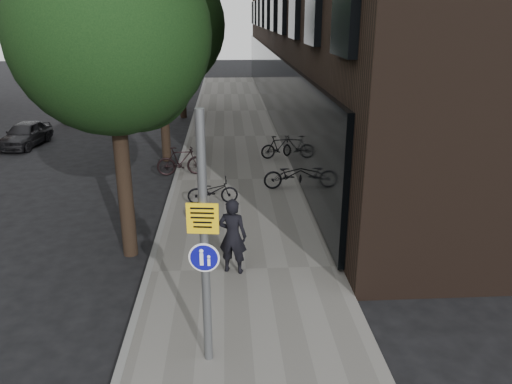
{
  "coord_description": "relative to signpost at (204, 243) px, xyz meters",
  "views": [
    {
      "loc": [
        -0.13,
        -6.97,
        5.72
      ],
      "look_at": [
        0.49,
        3.37,
        2.0
      ],
      "focal_mm": 35.0,
      "sensor_mm": 36.0,
      "label": 1
    }
  ],
  "objects": [
    {
      "name": "parked_bike_curb_far",
      "position": [
        -1.29,
        10.42,
        -1.65
      ],
      "size": [
        1.82,
        0.69,
        1.07
      ],
      "primitive_type": "imported",
      "rotation": [
        0.0,
        0.0,
        1.68
      ],
      "color": "black",
      "rests_on": "sidewalk"
    },
    {
      "name": "parked_car_near",
      "position": [
        -8.72,
        15.55,
        -1.74
      ],
      "size": [
        1.7,
        3.43,
        1.12
      ],
      "primitive_type": "imported",
      "rotation": [
        0.0,
        0.0,
        -0.12
      ],
      "color": "black",
      "rests_on": "ground"
    },
    {
      "name": "street_tree_far",
      "position": [
        -2.01,
        21.94,
        2.81
      ],
      "size": [
        5.0,
        5.0,
        7.8
      ],
      "color": "black",
      "rests_on": "ground"
    },
    {
      "name": "parked_car_mid",
      "position": [
        -7.92,
        21.79,
        -1.77
      ],
      "size": [
        1.17,
        3.24,
        1.06
      ],
      "primitive_type": "imported",
      "rotation": [
        0.0,
        0.0,
        -0.01
      ],
      "color": "maroon",
      "rests_on": "ground"
    },
    {
      "name": "pedestrian",
      "position": [
        0.47,
        3.04,
        -1.29
      ],
      "size": [
        0.74,
        0.59,
        1.78
      ],
      "primitive_type": "imported",
      "rotation": [
        0.0,
        0.0,
        2.86
      ],
      "color": "black",
      "rests_on": "sidewalk"
    },
    {
      "name": "street_tree_mid",
      "position": [
        -2.01,
        12.94,
        2.81
      ],
      "size": [
        5.0,
        5.0,
        7.8
      ],
      "color": "black",
      "rests_on": "ground"
    },
    {
      "name": "signpost",
      "position": [
        0.0,
        0.0,
        0.0
      ],
      "size": [
        0.5,
        0.14,
        4.32
      ],
      "rotation": [
        0.0,
        0.0,
        -0.12
      ],
      "color": "#595B5E",
      "rests_on": "sidewalk"
    },
    {
      "name": "parked_bike_facade_near",
      "position": [
        2.51,
        8.76,
        -1.7
      ],
      "size": [
        1.89,
        0.82,
        0.97
      ],
      "primitive_type": "imported",
      "rotation": [
        0.0,
        0.0,
        1.67
      ],
      "color": "black",
      "rests_on": "sidewalk"
    },
    {
      "name": "parked_bike_curb_near",
      "position": [
        -0.08,
        7.44,
        -1.77
      ],
      "size": [
        1.59,
        0.63,
        0.82
      ],
      "primitive_type": "imported",
      "rotation": [
        0.0,
        0.0,
        1.63
      ],
      "color": "black",
      "rests_on": "sidewalk"
    },
    {
      "name": "ground",
      "position": [
        0.51,
        -0.2,
        -2.3
      ],
      "size": [
        120.0,
        120.0,
        0.0
      ],
      "primitive_type": "plane",
      "color": "black",
      "rests_on": "ground"
    },
    {
      "name": "parked_bike_facade_far",
      "position": [
        2.51,
        12.49,
        -1.72
      ],
      "size": [
        1.61,
        0.8,
        0.93
      ],
      "primitive_type": "imported",
      "rotation": [
        0.0,
        0.0,
        1.82
      ],
      "color": "black",
      "rests_on": "sidewalk"
    },
    {
      "name": "parked_car_far",
      "position": [
        -7.92,
        27.3,
        -1.67
      ],
      "size": [
        1.89,
        4.38,
        1.26
      ],
      "primitive_type": "imported",
      "rotation": [
        0.0,
        0.0,
        0.03
      ],
      "color": "#1B1F30",
      "rests_on": "ground"
    },
    {
      "name": "sidewalk",
      "position": [
        0.76,
        9.8,
        -2.24
      ],
      "size": [
        4.5,
        60.0,
        0.12
      ],
      "primitive_type": "cube",
      "color": "slate",
      "rests_on": "ground"
    },
    {
      "name": "street_tree_near",
      "position": [
        -2.01,
        4.44,
        2.81
      ],
      "size": [
        4.4,
        4.4,
        7.5
      ],
      "color": "black",
      "rests_on": "ground"
    },
    {
      "name": "curb_edge",
      "position": [
        -1.49,
        9.8,
        -2.24
      ],
      "size": [
        0.15,
        60.0,
        0.13
      ],
      "primitive_type": "cube",
      "color": "slate",
      "rests_on": "ground"
    }
  ]
}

